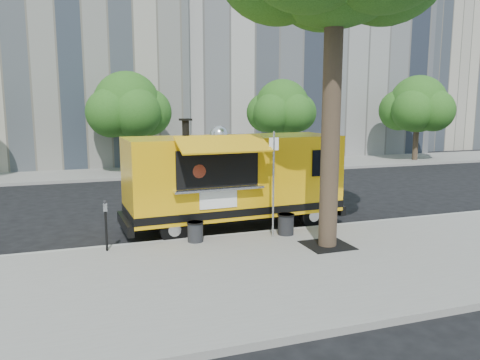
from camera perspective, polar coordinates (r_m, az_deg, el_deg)
The scene contains 15 objects.
ground at distance 14.43m, azimuth -4.13°, elevation -6.41°, with size 120.00×120.00×0.00m, color black.
sidewalk at distance 10.78m, azimuth 1.44°, elevation -11.47°, with size 60.00×6.00×0.15m, color gray.
curb at distance 13.55m, azimuth -3.12°, elevation -7.12°, with size 60.00×0.14×0.16m, color #999993.
far_sidewalk at distance 27.44m, azimuth -11.39°, elevation 1.06°, with size 60.00×5.00×0.15m, color gray.
building_mid at distance 40.08m, azimuth 4.28°, elevation 17.97°, with size 20.00×14.00×20.00m, color #A39E98.
building_right at distance 50.43m, azimuth 23.46°, elevation 13.16°, with size 16.00×12.00×16.00m, color #B1A894.
tree_well at distance 12.84m, azimuth 10.58°, elevation -7.83°, with size 1.20×1.20×0.02m, color black.
far_tree_b at distance 26.27m, azimuth -13.60°, elevation 8.86°, with size 3.60×3.60×5.50m.
far_tree_c at distance 28.30m, azimuth 5.14°, elevation 8.85°, with size 3.24×3.24×5.21m.
far_tree_d at distance 33.79m, azimuth 20.87°, elevation 8.64°, with size 3.78×3.78×5.64m.
sign_post at distance 13.09m, azimuth 4.10°, elevation 0.26°, with size 0.28×0.06×3.00m.
parking_meter at distance 12.45m, azimuth -16.06°, elevation -4.62°, with size 0.11×0.11×1.33m.
food_truck at distance 14.60m, azimuth -0.83°, elevation 0.30°, with size 7.07×3.50×3.44m.
trash_bin_left at distance 12.95m, azimuth -5.47°, elevation -6.21°, with size 0.46×0.46×0.56m.
trash_bin_right at distance 13.64m, azimuth 5.60°, elevation -5.30°, with size 0.50×0.50×0.60m.
Camera 1 is at (-3.52, -13.45, 3.88)m, focal length 35.00 mm.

